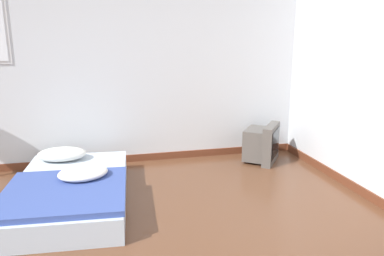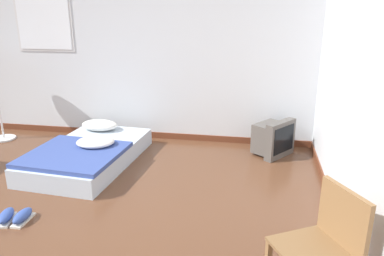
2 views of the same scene
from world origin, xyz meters
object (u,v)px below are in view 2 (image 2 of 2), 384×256
at_px(wooden_chair, 327,240).
at_px(sneaker_pair, 14,216).
at_px(mattress_bed, 89,153).
at_px(crt_tv, 273,138).

distance_m(wooden_chair, sneaker_pair, 2.70).
bearing_deg(wooden_chair, sneaker_pair, 168.80).
relative_size(mattress_bed, sneaker_pair, 6.06).
relative_size(crt_tv, wooden_chair, 0.74).
bearing_deg(sneaker_pair, mattress_bed, 86.23).
xyz_separation_m(crt_tv, wooden_chair, (0.25, -2.60, 0.25)).
bearing_deg(crt_tv, sneaker_pair, -138.60).
relative_size(crt_tv, sneaker_pair, 2.02).
height_order(mattress_bed, wooden_chair, wooden_chair).
height_order(mattress_bed, sneaker_pair, mattress_bed).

